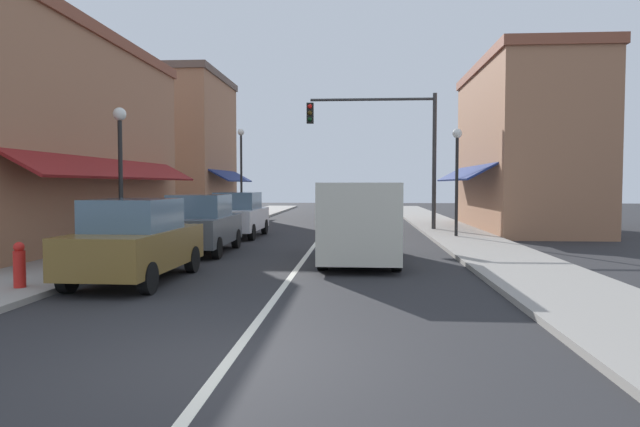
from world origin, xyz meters
name	(u,v)px	position (x,y,z in m)	size (l,w,h in m)	color
ground_plane	(324,233)	(0.00, 18.00, 0.00)	(80.00, 80.00, 0.00)	#28282B
sidewalk_left	(198,231)	(-5.50, 18.00, 0.06)	(2.60, 56.00, 0.12)	gray
sidewalk_right	(454,232)	(5.50, 18.00, 0.06)	(2.60, 56.00, 0.12)	gray
lane_center_stripe	(324,233)	(0.00, 18.00, 0.00)	(0.14, 52.00, 0.01)	silver
storefront_left_block	(28,138)	(-9.47, 12.00, 3.61)	(6.66, 14.20, 7.21)	#9E6B4C
storefront_right_block	(524,147)	(8.89, 20.00, 3.75)	(5.50, 10.20, 7.50)	#9E6B4C
storefront_far_left	(176,147)	(-9.65, 28.00, 4.36)	(7.02, 8.20, 8.72)	#9E6B4C
parked_car_nearest_left	(135,241)	(-3.21, 5.43, 0.88)	(1.83, 4.13, 1.77)	brown
parked_car_second_left	(201,224)	(-3.24, 10.55, 0.88)	(1.84, 4.13, 1.77)	#4C5156
parked_car_third_left	(238,215)	(-3.23, 15.82, 0.88)	(1.81, 4.12, 1.77)	silver
van_in_lane	(360,219)	(1.55, 8.93, 1.15)	(2.05, 5.20, 2.12)	beige
traffic_signal_mast_arm	(390,137)	(2.88, 19.03, 4.16)	(5.69, 0.50, 6.06)	#333333
street_lamp_left_near	(120,156)	(-5.03, 8.98, 2.87)	(0.36, 0.36, 4.18)	black
street_lamp_right_mid	(457,163)	(5.20, 15.59, 2.87)	(0.36, 0.36, 4.18)	black
street_lamp_left_far	(241,160)	(-4.83, 24.09, 3.38)	(0.36, 0.36, 5.06)	black
fire_hydrant	(19,265)	(-4.91, 4.00, 0.55)	(0.22, 0.22, 0.87)	red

